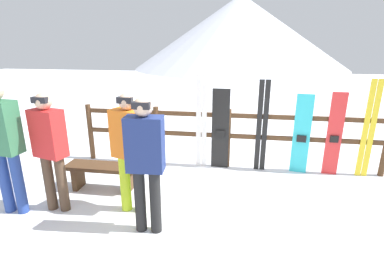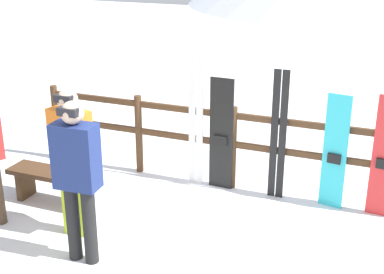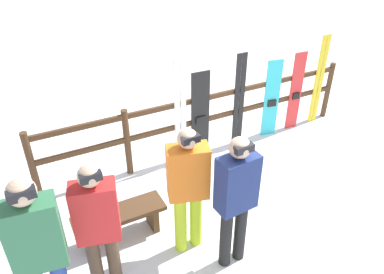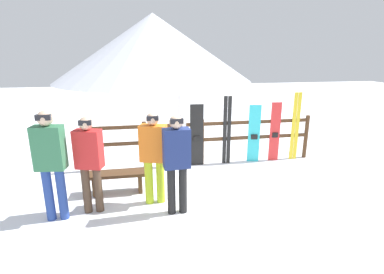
{
  "view_description": "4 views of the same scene",
  "coord_description": "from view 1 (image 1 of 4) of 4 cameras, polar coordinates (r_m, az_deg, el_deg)",
  "views": [
    {
      "loc": [
        0.16,
        -3.63,
        2.3
      ],
      "look_at": [
        -0.54,
        0.86,
        0.83
      ],
      "focal_mm": 28.0,
      "sensor_mm": 36.0,
      "label": 1
    },
    {
      "loc": [
        1.93,
        -4.46,
        3.14
      ],
      "look_at": [
        -0.29,
        1.01,
        0.91
      ],
      "focal_mm": 50.0,
      "sensor_mm": 36.0,
      "label": 2
    },
    {
      "loc": [
        -2.72,
        -2.98,
        3.6
      ],
      "look_at": [
        -0.74,
        0.79,
        0.98
      ],
      "focal_mm": 35.0,
      "sensor_mm": 36.0,
      "label": 3
    },
    {
      "loc": [
        -1.43,
        -5.07,
        2.67
      ],
      "look_at": [
        -0.37,
        0.99,
        0.91
      ],
      "focal_mm": 28.0,
      "sensor_mm": 36.0,
      "label": 4
    }
  ],
  "objects": [
    {
      "name": "ski_pair_black",
      "position": [
        5.51,
        13.19,
        1.96
      ],
      "size": [
        0.2,
        0.02,
        1.67
      ],
      "color": "black",
      "rests_on": "ground"
    },
    {
      "name": "bench",
      "position": [
        5.0,
        -16.74,
        -6.35
      ],
      "size": [
        1.14,
        0.36,
        0.43
      ],
      "color": "#4C331E",
      "rests_on": "ground"
    },
    {
      "name": "person_navy",
      "position": [
        3.56,
        -8.86,
        -3.82
      ],
      "size": [
        0.45,
        0.27,
        1.71
      ],
      "color": "black",
      "rests_on": "ground"
    },
    {
      "name": "snowboard_black_stripe",
      "position": [
        5.52,
        5.42,
        1.42
      ],
      "size": [
        0.32,
        0.06,
        1.5
      ],
      "color": "black",
      "rests_on": "ground"
    },
    {
      "name": "ground_plane",
      "position": [
        4.3,
        5.55,
        -14.52
      ],
      "size": [
        40.0,
        40.0,
        0.0
      ],
      "primitive_type": "plane",
      "color": "white"
    },
    {
      "name": "mountain_backdrop",
      "position": [
        27.35,
        9.09,
        19.1
      ],
      "size": [
        18.0,
        18.0,
        6.0
      ],
      "color": "silver",
      "rests_on": "ground"
    },
    {
      "name": "person_plaid_green",
      "position": [
        4.62,
        -32.31,
        -0.46
      ],
      "size": [
        0.48,
        0.3,
        1.82
      ],
      "color": "navy",
      "rests_on": "ground"
    },
    {
      "name": "fence",
      "position": [
        5.59,
        6.86,
        0.77
      ],
      "size": [
        5.57,
        0.1,
        1.12
      ],
      "color": "#4C331E",
      "rests_on": "ground"
    },
    {
      "name": "person_red",
      "position": [
        4.42,
        -25.46,
        -1.36
      ],
      "size": [
        0.48,
        0.34,
        1.67
      ],
      "color": "#4C3828",
      "rests_on": "ground"
    },
    {
      "name": "snowboard_cyan",
      "position": [
        5.63,
        20.15,
        0.42
      ],
      "size": [
        0.29,
        0.09,
        1.44
      ],
      "color": "#2DBFCC",
      "rests_on": "ground"
    },
    {
      "name": "ski_pair_yellow",
      "position": [
        5.91,
        30.63,
        1.22
      ],
      "size": [
        0.2,
        0.02,
        1.71
      ],
      "color": "yellow",
      "rests_on": "ground"
    },
    {
      "name": "ski_pair_white",
      "position": [
        5.52,
        1.79,
        2.82
      ],
      "size": [
        0.2,
        0.02,
        1.73
      ],
      "color": "white",
      "rests_on": "ground"
    },
    {
      "name": "person_orange",
      "position": [
        4.06,
        -11.77,
        -1.66
      ],
      "size": [
        0.51,
        0.38,
        1.68
      ],
      "color": "#B7D826",
      "rests_on": "ground"
    },
    {
      "name": "snowboard_red",
      "position": [
        5.76,
        25.49,
        0.37
      ],
      "size": [
        0.25,
        0.07,
        1.49
      ],
      "color": "red",
      "rests_on": "ground"
    }
  ]
}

